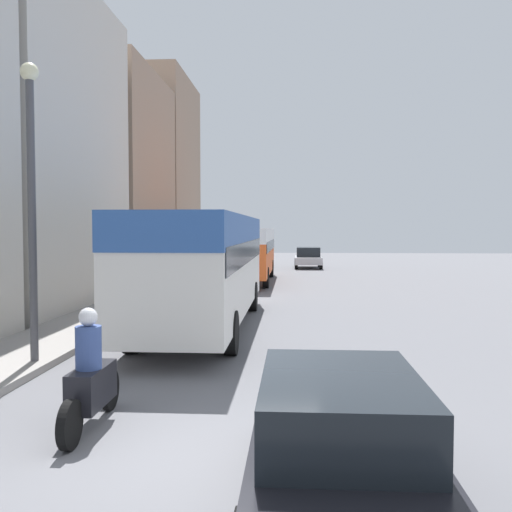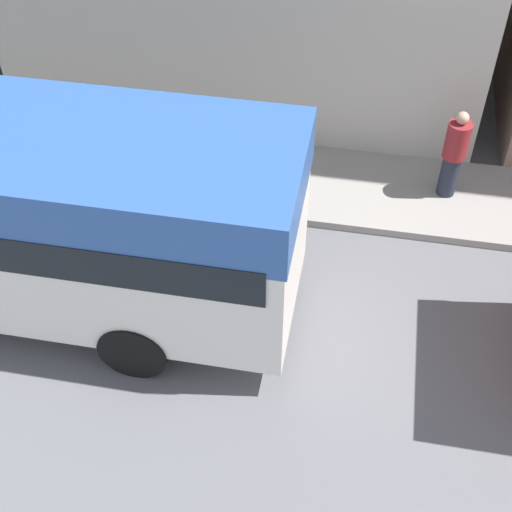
% 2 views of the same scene
% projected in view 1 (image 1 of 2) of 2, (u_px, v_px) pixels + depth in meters
% --- Properties ---
extents(ground_plane, '(120.00, 120.00, 0.00)m').
position_uv_depth(ground_plane, '(219.00, 463.00, 6.88)').
color(ground_plane, slate).
extents(building_far_terrace, '(6.13, 9.08, 10.89)m').
position_uv_depth(building_far_terrace, '(100.00, 179.00, 29.83)').
color(building_far_terrace, gray).
rests_on(building_far_terrace, ground_plane).
extents(building_end_row, '(6.38, 8.99, 12.99)m').
position_uv_depth(building_end_row, '(144.00, 175.00, 39.10)').
color(building_end_row, gray).
rests_on(building_end_row, ground_plane).
extents(bus_lead, '(2.54, 11.09, 3.18)m').
position_uv_depth(bus_lead, '(204.00, 256.00, 16.13)').
color(bus_lead, silver).
rests_on(bus_lead, ground_plane).
extents(bus_following, '(2.61, 9.85, 2.82)m').
position_uv_depth(bus_following, '(247.00, 247.00, 30.12)').
color(bus_following, '#EA5B23').
rests_on(bus_following, ground_plane).
extents(motorcycle_behind_lead, '(0.38, 2.24, 1.73)m').
position_uv_depth(motorcycle_behind_lead, '(91.00, 381.00, 8.02)').
color(motorcycle_behind_lead, black).
rests_on(motorcycle_behind_lead, ground_plane).
extents(car_crossing, '(1.85, 4.29, 1.37)m').
position_uv_depth(car_crossing, '(340.00, 439.00, 5.68)').
color(car_crossing, black).
rests_on(car_crossing, ground_plane).
extents(car_far_curb, '(1.94, 4.00, 1.49)m').
position_uv_depth(car_far_curb, '(308.00, 257.00, 40.89)').
color(car_far_curb, '#B7B7BC').
rests_on(car_far_curb, ground_plane).
extents(pedestrian_near_curb, '(0.34, 0.34, 1.83)m').
position_uv_depth(pedestrian_near_curb, '(173.00, 259.00, 31.99)').
color(pedestrian_near_curb, '#232838').
rests_on(pedestrian_near_curb, sidewalk).
extents(pedestrian_walking_away, '(0.41, 0.41, 1.70)m').
position_uv_depth(pedestrian_walking_away, '(150.00, 271.00, 24.17)').
color(pedestrian_walking_away, '#232838').
rests_on(pedestrian_walking_away, sidewalk).
extents(lamp_post, '(0.36, 0.36, 5.96)m').
position_uv_depth(lamp_post, '(31.00, 185.00, 11.38)').
color(lamp_post, '#47474C').
rests_on(lamp_post, sidewalk).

